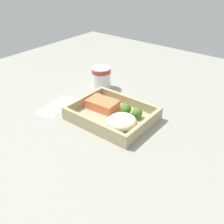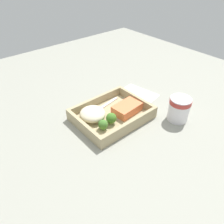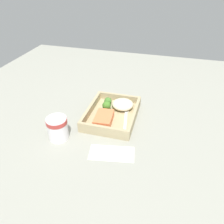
# 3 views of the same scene
# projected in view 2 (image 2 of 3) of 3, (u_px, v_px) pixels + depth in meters

# --- Properties ---
(ground_plane) EXTENTS (1.60, 1.60, 0.02)m
(ground_plane) POSITION_uv_depth(u_px,v_px,m) (112.00, 120.00, 0.79)
(ground_plane) COLOR gray
(takeout_tray) EXTENTS (0.25, 0.20, 0.01)m
(takeout_tray) POSITION_uv_depth(u_px,v_px,m) (112.00, 117.00, 0.78)
(takeout_tray) COLOR tan
(takeout_tray) RESTS_ON ground_plane
(tray_rim) EXTENTS (0.25, 0.20, 0.03)m
(tray_rim) POSITION_uv_depth(u_px,v_px,m) (112.00, 112.00, 0.77)
(tray_rim) COLOR tan
(tray_rim) RESTS_ON takeout_tray
(salmon_fillet) EXTENTS (0.10, 0.07, 0.03)m
(salmon_fillet) POSITION_uv_depth(u_px,v_px,m) (127.00, 108.00, 0.79)
(salmon_fillet) COLOR #F17747
(salmon_fillet) RESTS_ON takeout_tray
(mashed_potatoes) EXTENTS (0.09, 0.09, 0.04)m
(mashed_potatoes) POSITION_uv_depth(u_px,v_px,m) (93.00, 114.00, 0.75)
(mashed_potatoes) COLOR beige
(mashed_potatoes) RESTS_ON takeout_tray
(broccoli_floret_1) EXTENTS (0.04, 0.04, 0.04)m
(broccoli_floret_1) POSITION_uv_depth(u_px,v_px,m) (111.00, 118.00, 0.73)
(broccoli_floret_1) COLOR #7DA458
(broccoli_floret_1) RESTS_ON takeout_tray
(broccoli_floret_2) EXTENTS (0.03, 0.03, 0.04)m
(broccoli_floret_2) POSITION_uv_depth(u_px,v_px,m) (103.00, 125.00, 0.71)
(broccoli_floret_2) COLOR #7CA45E
(broccoli_floret_2) RESTS_ON takeout_tray
(fork) EXTENTS (0.16, 0.04, 0.00)m
(fork) POSITION_uv_depth(u_px,v_px,m) (101.00, 108.00, 0.81)
(fork) COLOR silver
(fork) RESTS_ON takeout_tray
(paper_cup) EXTENTS (0.07, 0.07, 0.09)m
(paper_cup) POSITION_uv_depth(u_px,v_px,m) (179.00, 108.00, 0.75)
(paper_cup) COLOR white
(paper_cup) RESTS_ON ground_plane
(receipt_slip) EXTENTS (0.10, 0.16, 0.00)m
(receipt_slip) POSITION_uv_depth(u_px,v_px,m) (140.00, 93.00, 0.92)
(receipt_slip) COLOR white
(receipt_slip) RESTS_ON ground_plane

